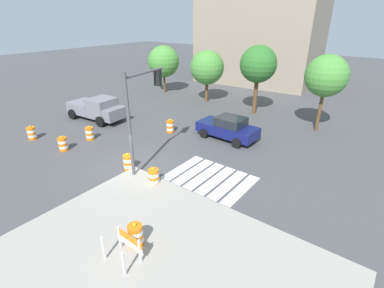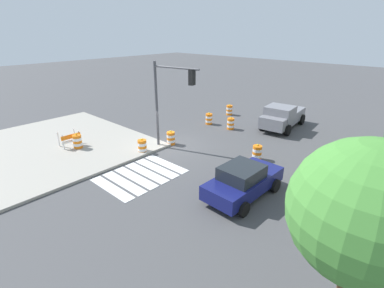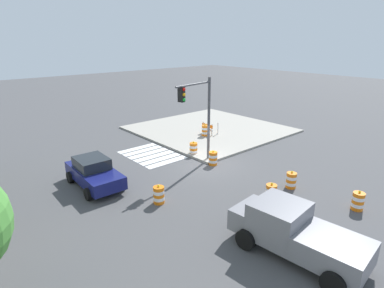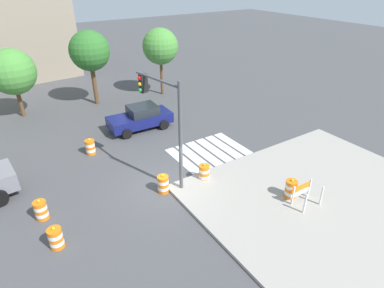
% 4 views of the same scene
% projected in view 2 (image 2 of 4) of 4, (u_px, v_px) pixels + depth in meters
% --- Properties ---
extents(ground_plane, '(120.00, 120.00, 0.00)m').
position_uv_depth(ground_plane, '(171.00, 146.00, 19.24)').
color(ground_plane, '#474749').
extents(sidewalk_corner, '(12.00, 12.00, 0.15)m').
position_uv_depth(sidewalk_corner, '(45.00, 147.00, 18.83)').
color(sidewalk_corner, '#9E998E').
rests_on(sidewalk_corner, ground).
extents(crosswalk_stripes, '(4.35, 3.20, 0.02)m').
position_uv_depth(crosswalk_stripes, '(141.00, 175.00, 15.37)').
color(crosswalk_stripes, silver).
rests_on(crosswalk_stripes, ground).
extents(sports_car, '(4.36, 2.25, 1.63)m').
position_uv_depth(sports_car, '(243.00, 181.00, 13.22)').
color(sports_car, navy).
rests_on(sports_car, ground).
extents(pickup_truck, '(5.30, 2.70, 1.92)m').
position_uv_depth(pickup_truck, '(282.00, 117.00, 22.38)').
color(pickup_truck, slate).
rests_on(pickup_truck, ground).
extents(traffic_barrel_near_corner, '(0.56, 0.56, 1.02)m').
position_uv_depth(traffic_barrel_near_corner, '(142.00, 147.00, 18.00)').
color(traffic_barrel_near_corner, orange).
rests_on(traffic_barrel_near_corner, ground).
extents(traffic_barrel_crosswalk_end, '(0.56, 0.56, 1.02)m').
position_uv_depth(traffic_barrel_crosswalk_end, '(257.00, 153.00, 17.11)').
color(traffic_barrel_crosswalk_end, orange).
rests_on(traffic_barrel_crosswalk_end, ground).
extents(traffic_barrel_median_near, '(0.56, 0.56, 1.02)m').
position_uv_depth(traffic_barrel_median_near, '(229.00, 110.00, 26.14)').
color(traffic_barrel_median_near, orange).
rests_on(traffic_barrel_median_near, ground).
extents(traffic_barrel_median_far, '(0.56, 0.56, 1.02)m').
position_uv_depth(traffic_barrel_median_far, '(209.00, 119.00, 23.55)').
color(traffic_barrel_median_far, orange).
rests_on(traffic_barrel_median_far, ground).
extents(traffic_barrel_far_curb, '(0.56, 0.56, 1.02)m').
position_uv_depth(traffic_barrel_far_curb, '(171.00, 138.00, 19.38)').
color(traffic_barrel_far_curb, orange).
rests_on(traffic_barrel_far_curb, ground).
extents(traffic_barrel_lane_center, '(0.56, 0.56, 1.02)m').
position_uv_depth(traffic_barrel_lane_center, '(231.00, 124.00, 22.35)').
color(traffic_barrel_lane_center, orange).
rests_on(traffic_barrel_lane_center, ground).
extents(traffic_barrel_on_sidewalk, '(0.56, 0.56, 1.02)m').
position_uv_depth(traffic_barrel_on_sidewalk, '(77.00, 141.00, 18.40)').
color(traffic_barrel_on_sidewalk, orange).
rests_on(traffic_barrel_on_sidewalk, sidewalk_corner).
extents(construction_barricade, '(1.30, 0.80, 1.00)m').
position_uv_depth(construction_barricade, '(70.00, 138.00, 18.60)').
color(construction_barricade, silver).
rests_on(construction_barricade, sidewalk_corner).
extents(traffic_light_pole, '(0.83, 3.26, 5.50)m').
position_uv_depth(traffic_light_pole, '(170.00, 91.00, 17.16)').
color(traffic_light_pole, '#4C4C51').
rests_on(traffic_light_pole, sidewalk_corner).
extents(street_tree_streetside_mid, '(2.97, 2.97, 5.62)m').
position_uv_depth(street_tree_streetside_mid, '(364.00, 213.00, 5.46)').
color(street_tree_streetside_mid, brown).
rests_on(street_tree_streetside_mid, ground).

